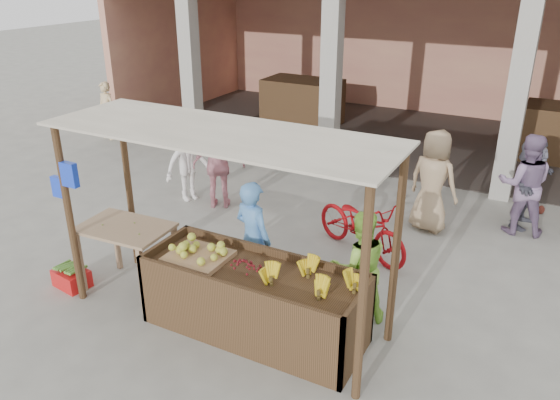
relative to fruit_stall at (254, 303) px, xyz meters
The scene contains 21 objects.
ground 0.64m from the fruit_stall, behind, with size 60.00×60.00×0.00m, color gray.
market_building 9.23m from the fruit_stall, 92.86° to the left, with size 14.40×6.40×4.20m.
fruit_stall is the anchor object (origin of this frame).
stall_awning 1.66m from the fruit_stall, behind, with size 4.09×1.35×2.39m.
banana_heap 0.86m from the fruit_stall, ahead, with size 0.98×0.53×0.18m, color gold, non-canonical shape.
melon_tray 0.89m from the fruit_stall, behind, with size 0.70×0.61×0.19m.
berry_heap 0.49m from the fruit_stall, behind, with size 0.47×0.39×0.15m, color maroon.
side_table 1.97m from the fruit_stall, behind, with size 1.20×0.84×0.93m.
papaya_pile 2.03m from the fruit_stall, behind, with size 0.76×0.43×0.22m, color #43822A, non-canonical shape.
red_crate 2.72m from the fruit_stall, behind, with size 0.46×0.33×0.24m, color red.
plantain_bundle 2.70m from the fruit_stall, behind, with size 0.34×0.24×0.07m, color #568F34, non-canonical shape.
produce_sacks 5.78m from the fruit_stall, 63.67° to the left, with size 0.80×0.50×0.61m.
vendor_blue 0.97m from the fruit_stall, 120.86° to the left, with size 0.63×0.46×1.68m, color #589AE9.
vendor_green 1.32m from the fruit_stall, 40.38° to the left, with size 0.73×0.42×1.52m, color #9AD948.
motorcycle 2.45m from the fruit_stall, 79.66° to the left, with size 1.84×0.63×0.96m, color #960A0E.
shopper_a 4.20m from the fruit_stall, 137.01° to the left, with size 1.00×0.50×1.55m, color white.
shopper_b 3.74m from the fruit_stall, 129.96° to the left, with size 0.98×0.52×1.67m, color pink.
shopper_c 3.91m from the fruit_stall, 72.96° to the left, with size 0.90×0.58×1.86m, color tan.
shopper_d 5.23m from the fruit_stall, 61.59° to the left, with size 1.47×0.61×1.59m, color #535261.
shopper_e 8.73m from the fruit_stall, 144.96° to the left, with size 0.55×0.41×1.47m, color #E3C088.
shopper_f 4.95m from the fruit_stall, 60.33° to the left, with size 0.88×0.51×1.81m, color gray.
Camera 1 is at (3.28, -4.58, 4.04)m, focal length 35.00 mm.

